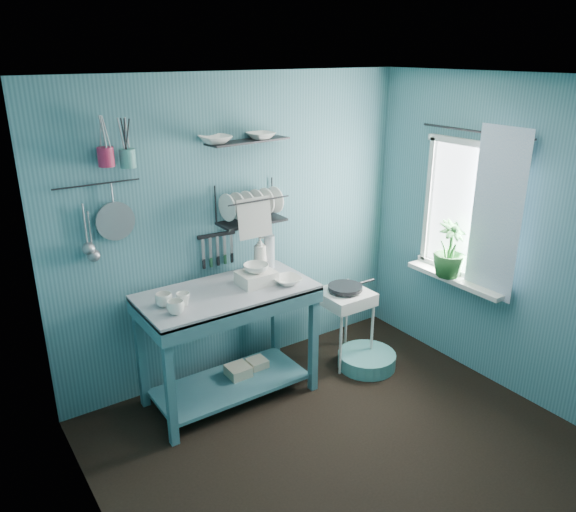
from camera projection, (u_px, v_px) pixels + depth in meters
floor at (350, 453)px, 3.92m from camera, size 3.20×3.20×0.00m
ceiling at (368, 79)px, 3.05m from camera, size 3.20×3.20×0.00m
wall_back at (239, 229)px, 4.65m from camera, size 3.20×0.00×3.20m
wall_left at (99, 366)px, 2.64m from camera, size 0.00×3.00×3.00m
wall_right at (516, 242)px, 4.32m from camera, size 0.00×3.00×3.00m
work_counter at (229, 345)px, 4.40m from camera, size 1.42×0.87×0.94m
mug_left at (176, 307)px, 3.84m from camera, size 0.12×0.12×0.10m
mug_mid at (183, 299)px, 3.97m from camera, size 0.14×0.14×0.09m
mug_right at (164, 300)px, 3.95m from camera, size 0.17×0.17×0.10m
wash_tub at (256, 278)px, 4.33m from camera, size 0.28×0.22×0.10m
tub_bowl at (256, 268)px, 4.30m from camera, size 0.20×0.19×0.06m
soap_bottle at (260, 253)px, 4.56m from camera, size 0.12×0.12×0.30m
water_bottle at (269, 251)px, 4.63m from camera, size 0.09×0.09×0.28m
counter_bowl at (287, 280)px, 4.34m from camera, size 0.22×0.22×0.05m
hotplate_stand at (344, 326)px, 5.00m from camera, size 0.46×0.46×0.67m
frying_pan at (345, 288)px, 4.87m from camera, size 0.30×0.30×0.03m
knife_strip at (216, 235)px, 4.51m from camera, size 0.32×0.05×0.03m
dish_rack at (252, 204)px, 4.49m from camera, size 0.57×0.30×0.32m
upper_shelf at (248, 141)px, 4.34m from camera, size 0.72×0.26×0.02m
shelf_bowl_left at (215, 136)px, 4.17m from camera, size 0.24×0.24×0.06m
shelf_bowl_right at (261, 136)px, 4.39m from camera, size 0.23×0.23×0.05m
utensil_cup_magenta at (106, 157)px, 3.78m from camera, size 0.11×0.11×0.13m
utensil_cup_teal at (128, 158)px, 3.87m from camera, size 0.11×0.11×0.13m
colander at (115, 221)px, 3.98m from camera, size 0.28×0.03×0.28m
ladle_outer at (85, 225)px, 3.88m from camera, size 0.01×0.01×0.30m
ladle_inner at (90, 232)px, 3.91m from camera, size 0.01×0.01×0.30m
hook_rail at (97, 184)px, 3.85m from camera, size 0.60×0.01×0.01m
window_glass at (469, 211)px, 4.61m from camera, size 0.00×1.10×1.10m
windowsill at (455, 279)px, 4.77m from camera, size 0.16×0.95×0.04m
curtain at (496, 215)px, 4.33m from camera, size 0.00×1.35×1.35m
curtain_rod at (475, 131)px, 4.36m from camera, size 0.02×1.05×0.02m
potted_plant at (450, 249)px, 4.71m from camera, size 0.29×0.29×0.48m
storage_tin_large at (238, 378)px, 4.61m from camera, size 0.18×0.18×0.22m
storage_tin_small at (257, 370)px, 4.75m from camera, size 0.15×0.15×0.20m
floor_basin at (367, 360)px, 4.97m from camera, size 0.51×0.51×0.13m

